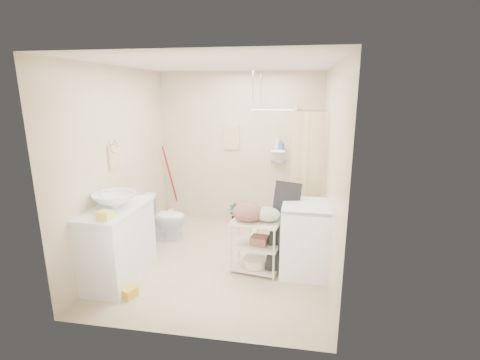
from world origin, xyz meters
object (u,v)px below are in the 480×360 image
Objects in this scene: washing_machine at (306,238)px; laundry_rack at (255,241)px; toilet at (164,217)px; vanity at (117,243)px.

laundry_rack is (-0.64, -0.10, -0.04)m from washing_machine.
toilet is 2.29m from washing_machine.
vanity reaches higher than toilet.
washing_machine is at bearing -107.76° from toilet.
toilet is 0.77× the size of washing_machine.
toilet is at bearing 86.03° from vanity.
washing_machine is (2.18, -0.68, 0.10)m from toilet.
laundry_rack is (1.54, -0.79, 0.06)m from toilet.
toilet is at bearing 162.30° from laundry_rack.
toilet is 0.85× the size of laundry_rack.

